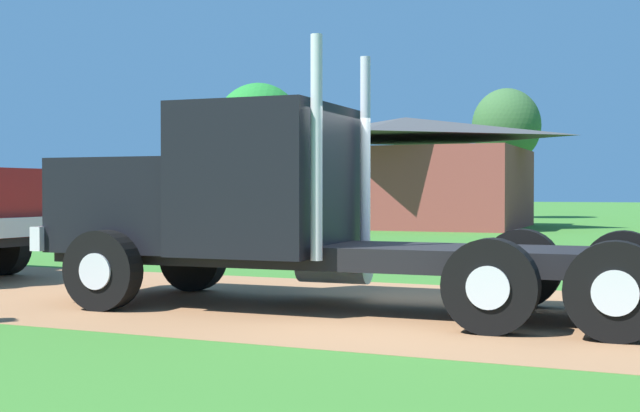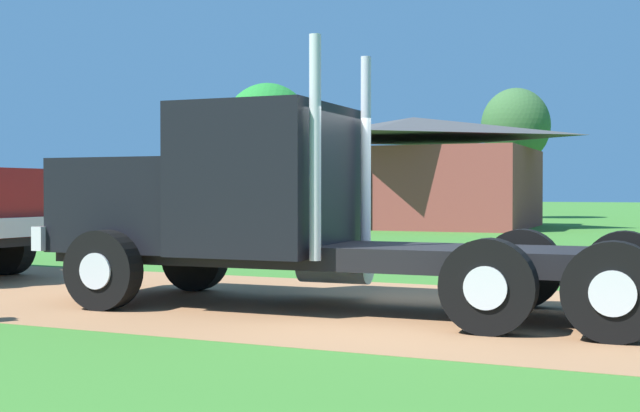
# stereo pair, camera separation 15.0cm
# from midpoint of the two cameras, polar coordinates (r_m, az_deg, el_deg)

# --- Properties ---
(ground_plane) EXTENTS (200.00, 200.00, 0.00)m
(ground_plane) POSITION_cam_midpoint_polar(r_m,az_deg,el_deg) (10.99, 5.06, -6.90)
(ground_plane) COLOR #3B772A
(dirt_track) EXTENTS (120.00, 5.81, 0.01)m
(dirt_track) POSITION_cam_midpoint_polar(r_m,az_deg,el_deg) (10.99, 5.06, -6.88)
(dirt_track) COLOR #A27048
(dirt_track) RESTS_ON ground_plane
(truck_foreground_white) EXTENTS (8.37, 2.85, 3.34)m
(truck_foreground_white) POSITION_cam_midpoint_polar(r_m,az_deg,el_deg) (11.27, -4.06, -0.28)
(truck_foreground_white) COLOR black
(truck_foreground_white) RESTS_ON ground_plane
(shed_building) EXTENTS (10.16, 8.45, 4.52)m
(shed_building) POSITION_cam_midpoint_polar(r_m,az_deg,el_deg) (35.58, 5.57, 2.13)
(shed_building) COLOR brown
(shed_building) RESTS_ON ground_plane
(tree_left) EXTENTS (5.38, 5.38, 7.75)m
(tree_left) POSITION_cam_midpoint_polar(r_m,az_deg,el_deg) (50.21, -4.19, 4.80)
(tree_left) COLOR #513823
(tree_left) RESTS_ON ground_plane
(tree_mid) EXTENTS (3.66, 3.66, 6.96)m
(tree_mid) POSITION_cam_midpoint_polar(r_m,az_deg,el_deg) (47.06, 12.20, 5.18)
(tree_mid) COLOR #513823
(tree_mid) RESTS_ON ground_plane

